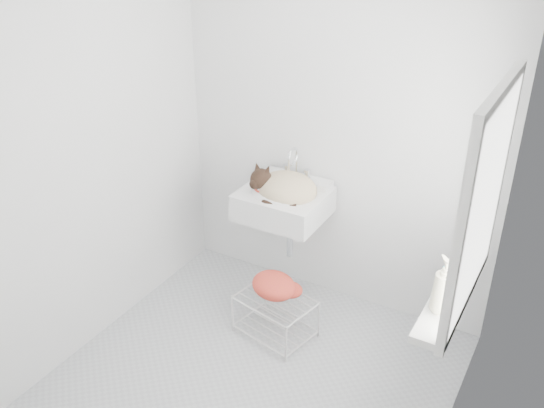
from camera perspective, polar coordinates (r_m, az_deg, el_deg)
The scene contains 15 objects.
floor at distance 3.76m, azimuth -1.34°, elevation -15.83°, with size 2.20×2.00×0.02m, color #AEB2B5.
back_wall at distance 3.85m, azimuth 6.17°, elevation 7.25°, with size 2.20×0.02×2.50m, color silver.
right_wall at distance 2.70m, azimuth 18.87°, elevation -3.65°, with size 0.02×2.00×2.50m, color silver.
left_wall at distance 3.68m, azimuth -16.50°, elevation 5.24°, with size 0.02×2.00×2.50m, color silver.
window_glass at distance 2.83m, azimuth 19.77°, elevation 0.02°, with size 0.01×0.80×1.00m, color white.
window_frame at distance 2.83m, azimuth 19.48°, elevation 0.09°, with size 0.04×0.90×1.10m, color white.
windowsill at distance 3.10m, azimuth 16.89°, elevation -8.19°, with size 0.16×0.88×0.04m, color white.
sink at distance 3.89m, azimuth 1.11°, elevation 1.21°, with size 0.55×0.48×0.22m, color white.
faucet at distance 3.98m, azimuth 2.38°, elevation 4.02°, with size 0.20×0.14×0.20m, color silver, non-canonical shape.
cat at distance 3.85m, azimuth 1.17°, elevation 1.59°, with size 0.44×0.36×0.27m.
wire_rack at distance 3.93m, azimuth 0.31°, elevation -10.57°, with size 0.46×0.32×0.28m, color silver.
towel at distance 3.88m, azimuth 0.17°, elevation -8.25°, with size 0.32×0.22×0.13m, color #CE5C18.
bottle_a at distance 2.93m, azimuth 15.79°, elevation -9.81°, with size 0.09×0.09×0.24m, color white.
bottle_b at distance 3.02m, azimuth 16.31°, elevation -8.76°, with size 0.08×0.08×0.17m, color #1D787B.
bottle_c at distance 3.22m, azimuth 17.49°, elevation -6.35°, with size 0.13×0.13×0.17m, color silver.
Camera 1 is at (1.42, -2.32, 2.59)m, focal length 39.26 mm.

